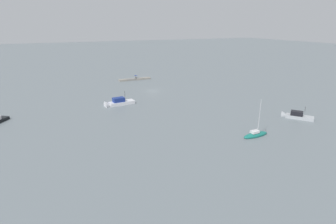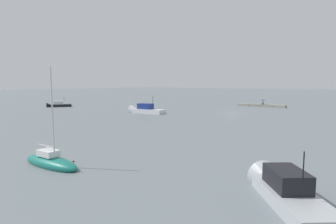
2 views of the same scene
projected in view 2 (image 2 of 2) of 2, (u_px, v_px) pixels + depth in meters
ground_plane at (231, 113)px, 55.28m from camera, size 500.00×500.00×0.00m
seawall_pier at (261, 105)px, 69.97m from camera, size 12.03×1.90×0.60m
person_seated_grey_left at (263, 103)px, 69.56m from camera, size 0.46×0.65×0.73m
umbrella_open_navy at (263, 100)px, 69.51m from camera, size 1.29×1.29×1.28m
sailboat_teal_near at (51, 162)px, 19.83m from camera, size 5.73×1.94×7.39m
motorboat_grey_near at (282, 190)px, 14.28m from camera, size 5.72×6.45×3.72m
motorboat_white_mid at (144, 111)px, 55.25m from camera, size 7.97×3.22×4.35m
motorboat_black_far at (57, 105)px, 69.26m from camera, size 4.86×5.88×3.31m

